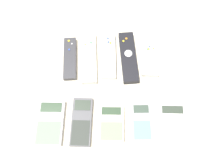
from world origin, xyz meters
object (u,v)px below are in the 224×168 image
remote_1 (90,58)px  calculator_1 (83,122)px  remote_2 (109,56)px  calculator_2 (113,123)px  calculator_4 (174,122)px  remote_0 (71,58)px  calculator_0 (51,123)px  calculator_3 (143,122)px  remote_4 (150,57)px  remote_3 (129,57)px

remote_1 → calculator_1: size_ratio=1.25×
remote_2 → calculator_2: size_ratio=1.56×
calculator_1 → calculator_4: 0.30m
remote_2 → calculator_4: size_ratio=1.52×
remote_1 → remote_2: size_ratio=1.11×
remote_0 → calculator_0: bearing=-105.1°
remote_0 → calculator_4: size_ratio=1.41×
calculator_1 → calculator_2: size_ratio=1.38×
remote_0 → calculator_2: remote_0 is taller
remote_1 → calculator_3: size_ratio=1.66×
remote_1 → calculator_3: (0.18, -0.24, -0.00)m
calculator_2 → remote_4: bearing=61.2°
calculator_1 → remote_1: bearing=88.0°
remote_3 → calculator_0: (-0.27, -0.24, -0.00)m
remote_4 → calculator_4: size_ratio=1.28×
calculator_1 → calculator_3: 0.20m
remote_0 → remote_1: (0.07, 0.00, 0.00)m
remote_3 → calculator_0: remote_3 is taller
calculator_3 → calculator_4: bearing=-2.1°
remote_2 → calculator_4: (0.21, -0.25, 0.00)m
remote_2 → remote_4: bearing=-3.0°
remote_3 → remote_4: bearing=-3.5°
calculator_0 → calculator_4: calculator_4 is taller
remote_3 → remote_2: bearing=169.7°
remote_3 → calculator_0: 0.36m
remote_2 → calculator_1: size_ratio=1.13×
remote_4 → calculator_4: remote_4 is taller
remote_4 → calculator_4: (0.06, -0.24, -0.00)m
remote_4 → calculator_3: bearing=-97.9°
remote_0 → remote_3: (0.21, 0.00, 0.00)m
calculator_2 → remote_3: bearing=76.6°
remote_1 → remote_2: bearing=4.8°
remote_0 → remote_1: remote_1 is taller
calculator_0 → calculator_2: size_ratio=1.27×
remote_2 → calculator_3: remote_2 is taller
remote_2 → calculator_0: bearing=-128.3°
remote_3 → calculator_4: size_ratio=1.70×
remote_0 → remote_1: size_ratio=0.84×
remote_0 → remote_4: remote_4 is taller
remote_1 → remote_3: size_ratio=0.99×
remote_2 → calculator_3: bearing=-66.4°
calculator_0 → calculator_2: bearing=0.1°
remote_2 → calculator_3: 0.27m
remote_1 → calculator_0: 0.27m
remote_3 → calculator_0: size_ratio=1.38×
calculator_2 → remote_2: bearing=93.4°
remote_0 → calculator_1: (0.05, -0.23, -0.00)m
calculator_4 → remote_2: bearing=132.1°
remote_4 → remote_0: bearing=-177.5°
calculator_0 → calculator_3: calculator_0 is taller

